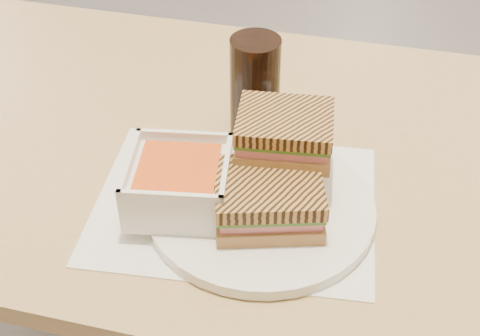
# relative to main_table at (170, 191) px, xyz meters

# --- Properties ---
(main_table) EXTENTS (1.27, 0.82, 0.75)m
(main_table) POSITION_rel_main_table_xyz_m (0.00, 0.00, 0.00)
(main_table) COLOR tan
(main_table) RESTS_ON ground
(tray_liner) EXTENTS (0.36, 0.28, 0.00)m
(tray_liner) POSITION_rel_main_table_xyz_m (0.13, -0.14, 0.11)
(tray_liner) COLOR white
(tray_liner) RESTS_ON main_table
(plate) EXTENTS (0.29, 0.29, 0.02)m
(plate) POSITION_rel_main_table_xyz_m (0.16, -0.15, 0.12)
(plate) COLOR white
(plate) RESTS_ON tray_liner
(soup_bowl) EXTENTS (0.13, 0.13, 0.07)m
(soup_bowl) POSITION_rel_main_table_xyz_m (0.06, -0.16, 0.16)
(soup_bowl) COLOR white
(soup_bowl) RESTS_ON plate
(panini_lower) EXTENTS (0.15, 0.13, 0.06)m
(panini_lower) POSITION_rel_main_table_xyz_m (0.17, -0.17, 0.16)
(panini_lower) COLOR #A07B46
(panini_lower) RESTS_ON plate
(panini_upper) EXTENTS (0.12, 0.10, 0.05)m
(panini_upper) POSITION_rel_main_table_xyz_m (0.18, -0.10, 0.21)
(panini_upper) COLOR #A07B46
(panini_upper) RESTS_ON panini_lower
(cola_glass) EXTENTS (0.07, 0.07, 0.15)m
(cola_glass) POSITION_rel_main_table_xyz_m (0.13, 0.03, 0.19)
(cola_glass) COLOR black
(cola_glass) RESTS_ON main_table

